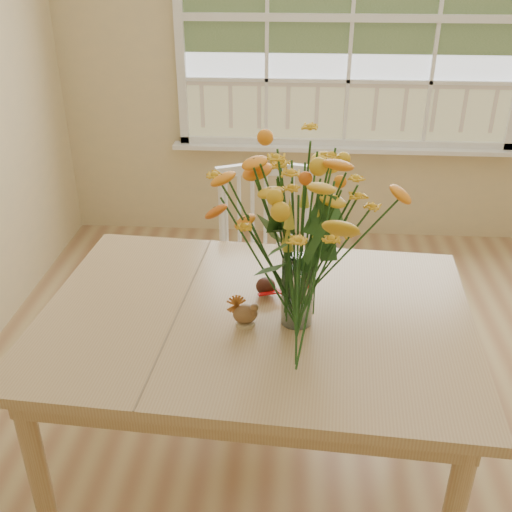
{
  "coord_description": "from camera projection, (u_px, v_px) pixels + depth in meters",
  "views": [
    {
      "loc": [
        -0.34,
        -1.93,
        2.01
      ],
      "look_at": [
        -0.46,
        -0.12,
        1.04
      ],
      "focal_mm": 42.0,
      "sensor_mm": 36.0,
      "label": 1
    }
  ],
  "objects": [
    {
      "name": "window",
      "position": [
        352.0,
        21.0,
        3.85
      ],
      "size": [
        2.42,
        0.12,
        1.74
      ],
      "color": "silver",
      "rests_on": "wall_back"
    },
    {
      "name": "floor",
      "position": [
        363.0,
        457.0,
        2.62
      ],
      "size": [
        4.0,
        4.5,
        0.01
      ],
      "primitive_type": "cube",
      "color": "#A1744D",
      "rests_on": "ground"
    },
    {
      "name": "turkey_figurine",
      "position": [
        245.0,
        314.0,
        2.06
      ],
      "size": [
        0.1,
        0.08,
        0.11
      ],
      "rotation": [
        0.0,
        0.0,
        0.2
      ],
      "color": "#CCB78C",
      "rests_on": "dining_table"
    },
    {
      "name": "flower_vase",
      "position": [
        300.0,
        226.0,
        1.92
      ],
      "size": [
        0.51,
        0.51,
        0.61
      ],
      "color": "white",
      "rests_on": "dining_table"
    },
    {
      "name": "windsor_chair",
      "position": [
        266.0,
        264.0,
        2.97
      ],
      "size": [
        0.53,
        0.51,
        1.03
      ],
      "rotation": [
        0.0,
        0.0,
        0.11
      ],
      "color": "white",
      "rests_on": "floor"
    },
    {
      "name": "wall_back",
      "position": [
        350.0,
        49.0,
        3.96
      ],
      "size": [
        4.0,
        0.02,
        2.7
      ],
      "primitive_type": "cube",
      "color": "beige",
      "rests_on": "floor"
    },
    {
      "name": "dark_gourd",
      "position": [
        266.0,
        287.0,
        2.23
      ],
      "size": [
        0.13,
        0.09,
        0.07
      ],
      "color": "#38160F",
      "rests_on": "dining_table"
    },
    {
      "name": "pumpkin",
      "position": [
        298.0,
        308.0,
        2.09
      ],
      "size": [
        0.1,
        0.1,
        0.08
      ],
      "primitive_type": "ellipsoid",
      "color": "orange",
      "rests_on": "dining_table"
    },
    {
      "name": "dining_table",
      "position": [
        256.0,
        334.0,
        2.18
      ],
      "size": [
        1.6,
        1.2,
        0.82
      ],
      "rotation": [
        0.0,
        0.0,
        -0.07
      ],
      "color": "tan",
      "rests_on": "floor"
    }
  ]
}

